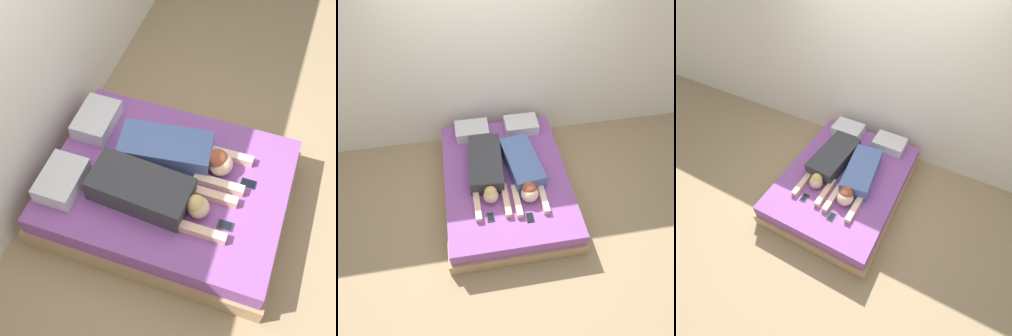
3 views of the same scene
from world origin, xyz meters
The scene contains 9 objects.
ground_plane centered at (0.00, 0.00, 0.00)m, with size 12.00×12.00×0.00m, color #9E8460.
wall_back centered at (0.00, 1.14, 1.30)m, with size 12.00×0.06×2.60m.
bed centered at (0.00, 0.00, 0.18)m, with size 1.56×1.99×0.37m.
pillow_head_left centered at (-0.34, 0.78, 0.44)m, with size 0.44×0.31×0.15m.
pillow_head_right centered at (0.34, 0.78, 0.44)m, with size 0.44×0.31×0.15m.
person_left centered at (-0.23, 0.07, 0.47)m, with size 0.45×1.15×0.21m.
person_right centered at (0.21, -0.02, 0.47)m, with size 0.46×1.11×0.23m.
cell_phone_left centered at (-0.27, -0.55, 0.38)m, with size 0.08×0.12×0.01m.
cell_phone_right centered at (0.17, -0.63, 0.38)m, with size 0.08×0.12×0.01m.
Camera 3 is at (1.04, -1.97, 3.08)m, focal length 28.00 mm.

